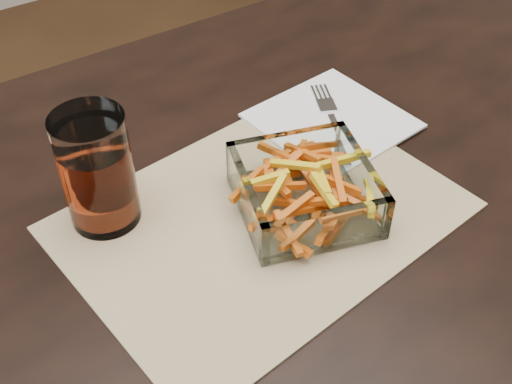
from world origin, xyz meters
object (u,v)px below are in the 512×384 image
Objects in this scene: dining_table at (324,222)px; fork at (333,119)px; glass_bowl at (305,193)px; tumbler at (98,174)px.

dining_table is 0.15m from fork.
glass_bowl reaches higher than fork.
fork is at bearing -0.98° from tumbler.
tumbler is (-0.21, 0.12, 0.04)m from glass_bowl.
dining_table is 0.14m from glass_bowl.
glass_bowl is (-0.07, -0.03, 0.12)m from dining_table.
fork is (0.07, 0.08, 0.10)m from dining_table.
dining_table is at bearing -18.03° from tumbler.
glass_bowl reaches higher than dining_table.
dining_table is 8.28× the size of glass_bowl.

